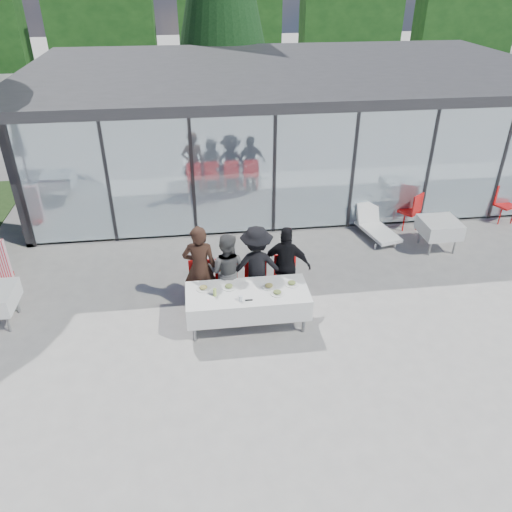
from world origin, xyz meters
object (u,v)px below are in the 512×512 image
(diner_chair_b, at_px, (227,280))
(spare_chair_b, at_px, (413,209))
(diner_b, at_px, (227,271))
(plate_a, at_px, (203,288))
(diner_a, at_px, (200,268))
(plate_c, at_px, (269,286))
(spare_table_right, at_px, (439,228))
(plate_d, at_px, (292,283))
(juice_bottle, at_px, (215,292))
(dining_table, at_px, (248,301))
(diner_c, at_px, (257,266))
(plate_b, at_px, (229,287))
(diner_d, at_px, (286,265))
(lounger, at_px, (375,226))
(diner_chair_d, at_px, (285,276))
(folded_eyeglasses, at_px, (249,300))
(spare_chair_a, at_px, (502,201))
(diner_chair_a, at_px, (201,282))
(plate_extra, at_px, (277,293))
(diner_chair_c, at_px, (256,278))

(diner_chair_b, xyz_separation_m, spare_chair_b, (4.94, 2.66, 0.00))
(diner_b, bearing_deg, plate_a, 66.91)
(diner_a, xyz_separation_m, plate_c, (1.25, -0.61, -0.12))
(spare_table_right, bearing_deg, plate_d, -151.02)
(spare_table_right, bearing_deg, plate_a, -159.12)
(diner_chair_b, height_order, juice_bottle, diner_chair_b)
(dining_table, bearing_deg, plate_d, 8.52)
(diner_c, distance_m, plate_b, 0.80)
(diner_d, bearing_deg, plate_d, 109.21)
(juice_bottle, bearing_deg, lounger, 37.70)
(diner_chair_b, xyz_separation_m, diner_c, (0.58, -0.05, 0.31))
(diner_b, bearing_deg, plate_c, 159.71)
(spare_chair_b, bearing_deg, plate_c, -141.72)
(diner_chair_b, xyz_separation_m, diner_chair_d, (1.17, 0.00, 0.00))
(lounger, bearing_deg, plate_d, -131.87)
(diner_d, bearing_deg, lounger, -118.33)
(diner_chair_b, relative_size, plate_a, 3.73)
(folded_eyeglasses, xyz_separation_m, spare_chair_b, (4.63, 3.69, -0.22))
(diner_chair_d, relative_size, plate_b, 3.73)
(diner_a, relative_size, spare_chair_a, 1.83)
(diner_chair_a, xyz_separation_m, diner_chair_d, (1.69, 0.00, 0.00))
(diner_chair_b, height_order, plate_extra, diner_chair_b)
(plate_a, bearing_deg, spare_table_right, 20.88)
(diner_d, height_order, juice_bottle, diner_d)
(dining_table, bearing_deg, diner_a, 139.91)
(plate_a, xyz_separation_m, spare_chair_b, (5.42, 3.22, -0.24))
(diner_d, height_order, plate_extra, diner_d)
(diner_c, bearing_deg, folded_eyeglasses, 78.25)
(dining_table, bearing_deg, diner_chair_c, 70.80)
(diner_c, bearing_deg, spare_table_right, -156.75)
(diner_chair_a, relative_size, folded_eyeglasses, 6.96)
(diner_chair_c, xyz_separation_m, diner_chair_d, (0.59, 0.00, 0.00))
(diner_chair_c, height_order, plate_c, diner_chair_c)
(diner_a, relative_size, lounger, 1.25)
(spare_chair_b, bearing_deg, spare_table_right, -78.88)
(plate_extra, bearing_deg, diner_c, 107.78)
(diner_chair_d, bearing_deg, diner_chair_b, 180.00)
(diner_b, bearing_deg, lounger, -128.23)
(diner_b, xyz_separation_m, spare_table_right, (5.15, 1.63, -0.24))
(spare_table_right, xyz_separation_m, lounger, (-1.25, 0.84, -0.30))
(diner_chair_d, height_order, spare_chair_a, same)
(diner_chair_b, relative_size, folded_eyeglasses, 6.96)
(diner_chair_a, distance_m, diner_chair_d, 1.69)
(diner_b, bearing_deg, diner_chair_b, -70.59)
(spare_chair_b, bearing_deg, diner_c, -148.15)
(plate_b, height_order, juice_bottle, juice_bottle)
(diner_chair_a, relative_size, spare_chair_b, 1.00)
(plate_extra, relative_size, spare_chair_a, 0.27)
(plate_c, xyz_separation_m, folded_eyeglasses, (-0.42, -0.37, -0.02))
(diner_a, relative_size, plate_extra, 6.83)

